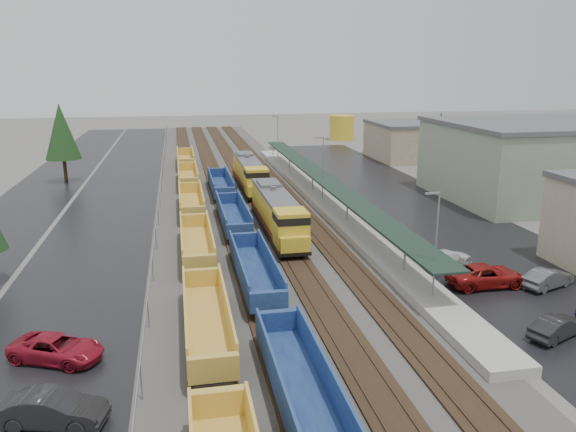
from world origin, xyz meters
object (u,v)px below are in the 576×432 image
Objects in this scene: parked_car_west_c at (57,349)px; parked_car_east_a at (557,327)px; well_string_blue at (255,271)px; parked_car_west_b at (53,410)px; parked_car_east_c at (447,259)px; locomotive_trail at (250,173)px; well_string_yellow at (197,244)px; locomotive_lead at (278,213)px; storage_tank at (341,128)px; parked_car_east_e at (548,278)px; parked_car_east_b at (486,276)px.

parked_car_west_c reaches higher than parked_car_east_a.
parked_car_west_c is (-12.35, -8.94, -0.41)m from well_string_blue.
parked_car_west_b reaches higher than parked_car_west_c.
parked_car_east_c is at bearing -45.67° from parked_car_west_b.
locomotive_trail is 27.23m from well_string_yellow.
well_string_blue is (-4.00, -12.49, -1.10)m from locomotive_lead.
locomotive_lead is at bearing -90.00° from locomotive_trail.
parked_car_east_e is (-9.79, -87.13, -1.98)m from storage_tank.
locomotive_trail is at bearing 19.39° from parked_car_east_b.
storage_tank is 95.46m from parked_car_east_a.
parked_car_west_b is (-11.37, -15.10, -0.34)m from well_string_blue.
well_string_yellow is 20.31× the size of parked_car_west_c.
locomotive_trail is 47.18m from parked_car_east_a.
parked_car_west_b is 0.82× the size of parked_car_east_b.
well_string_yellow is 82.78m from storage_tank.
parked_car_east_b reaches higher than parked_car_west_c.
parked_car_east_e is (5.27, -5.61, 0.02)m from parked_car_east_c.
locomotive_lead is at bearing 21.54° from parked_car_east_c.
locomotive_lead is at bearing 4.18° from parked_car_east_a.
storage_tank is at bearing -1.28° from parked_car_west_c.
storage_tank is (35.06, 74.97, 1.55)m from well_string_yellow.
parked_car_west_c is (-43.41, -91.40, -1.97)m from storage_tank.
parked_car_east_c is at bearing -20.11° from parked_car_east_a.
parked_car_east_a is at bearing -35.42° from well_string_blue.
well_string_yellow is 23.64m from parked_car_east_b.
parked_car_west_c is at bearing 100.66° from parked_car_east_b.
well_string_blue is (-4.00, -33.49, -1.10)m from locomotive_trail.
locomotive_trail reaches higher than parked_car_east_b.
well_string_yellow reaches higher than well_string_blue.
parked_car_east_b is 4.53m from parked_car_east_c.
locomotive_trail reaches higher than parked_car_east_e.
locomotive_lead is 9.50m from well_string_yellow.
parked_car_east_a is at bearing 128.12° from parked_car_east_e.
parked_car_east_a is at bearing -62.42° from locomotive_lead.
storage_tank is 87.13m from parked_car_east_b.
parked_car_east_b is 1.22× the size of parked_car_east_c.
locomotive_trail is 0.17× the size of well_string_yellow.
parked_car_west_c is (-16.35, -42.43, -1.51)m from locomotive_trail.
locomotive_lead reaches higher than well_string_blue.
parked_car_west_c is 1.08× the size of parked_car_east_c.
well_string_blue is 21.78m from parked_car_east_e.
well_string_blue is at bearing 31.18° from parked_car_east_a.
storage_tank reaches higher than well_string_blue.
parked_car_west_c is at bearing 60.78° from parked_car_east_a.
well_string_yellow is (-8.00, -26.01, -1.08)m from locomotive_trail.
parked_car_east_c is at bearing 11.83° from parked_car_east_b.
locomotive_lead is 3.79× the size of parked_car_east_c.
parked_car_west_b reaches higher than parked_car_east_a.
parked_car_west_b is 1.00× the size of parked_car_east_c.
parked_car_east_b reaches higher than parked_car_west_b.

